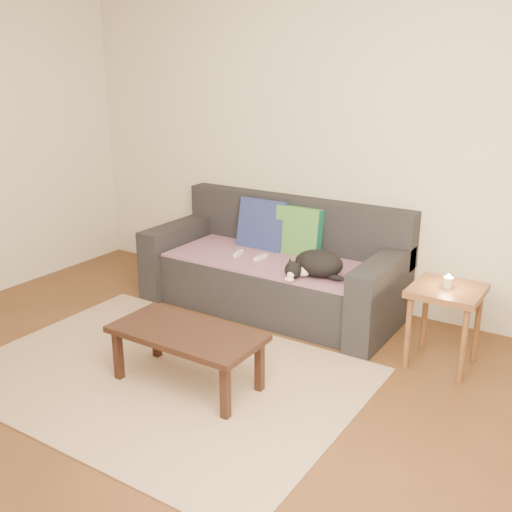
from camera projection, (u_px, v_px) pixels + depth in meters
The scene contains 13 objects.
ground at pixel (147, 387), 3.79m from camera, with size 4.50×4.50×0.00m, color brown.
back_wall at pixel (303, 144), 4.98m from camera, with size 4.50×0.04×2.60m, color beige.
sofa at pixel (275, 271), 4.95m from camera, with size 2.10×0.94×0.87m.
throw_blanket at pixel (269, 260), 4.84m from camera, with size 1.66×0.74×0.02m, color #4C2C52.
cushion_navy at pixel (263, 225), 5.10m from camera, with size 0.44×0.11×0.44m, color navy.
cushion_green at pixel (299, 231), 4.92m from camera, with size 0.39×0.10×0.39m, color #0D5846.
cat at pixel (317, 264), 4.41m from camera, with size 0.46×0.42×0.20m.
wii_remote_a at pixel (260, 258), 4.82m from camera, with size 0.15×0.04×0.03m, color white.
wii_remote_b at pixel (238, 253), 4.92m from camera, with size 0.15×0.04×0.03m, color white.
side_table at pixel (446, 301), 3.92m from camera, with size 0.45×0.45×0.56m.
candle at pixel (448, 282), 3.88m from camera, with size 0.06×0.06×0.09m.
rug at pixel (163, 376), 3.90m from camera, with size 2.50×1.80×0.01m, color tan.
coffee_table at pixel (187, 338), 3.70m from camera, with size 0.95×0.48×0.38m.
Camera 1 is at (2.38, -2.44, 1.96)m, focal length 42.00 mm.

